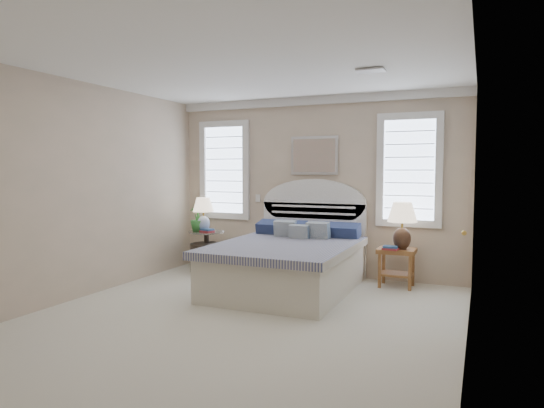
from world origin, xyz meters
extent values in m
cube|color=silver|center=(0.00, 0.00, 0.00)|extent=(4.50, 5.00, 0.01)
cube|color=white|center=(0.00, 0.00, 2.70)|extent=(4.50, 5.00, 0.01)
cube|color=beige|center=(0.00, 2.50, 1.35)|extent=(4.50, 0.02, 2.70)
cube|color=beige|center=(-2.25, 0.00, 1.35)|extent=(0.02, 5.00, 2.70)
cube|color=beige|center=(2.25, 0.00, 1.35)|extent=(0.02, 5.00, 2.70)
cube|color=silver|center=(0.00, 2.46, 2.64)|extent=(4.50, 0.08, 0.12)
cube|color=#B2B2B2|center=(1.20, 0.80, 2.68)|extent=(0.30, 0.20, 0.02)
cube|color=silver|center=(-0.95, 2.48, 1.15)|extent=(0.08, 0.01, 0.12)
cube|color=#C9DEFF|center=(-1.55, 2.48, 1.60)|extent=(0.90, 0.06, 1.60)
cube|color=#C9DEFF|center=(1.40, 2.48, 1.60)|extent=(0.90, 0.06, 1.60)
cube|color=silver|center=(0.00, 2.46, 1.82)|extent=(0.74, 0.04, 0.58)
cube|color=white|center=(2.23, 1.20, 1.20)|extent=(0.02, 1.80, 2.40)
cube|color=silver|center=(0.00, 1.33, 0.28)|extent=(1.60, 2.10, 0.55)
cube|color=navy|center=(0.00, 1.28, 0.59)|extent=(1.72, 2.15, 0.10)
cube|color=silver|center=(0.00, 2.44, 0.55)|extent=(1.62, 0.08, 1.10)
cube|color=navy|center=(-0.40, 2.16, 0.73)|extent=(0.75, 0.31, 0.23)
cube|color=navy|center=(0.40, 2.16, 0.73)|extent=(0.75, 0.31, 0.23)
cube|color=#314A6F|center=(-0.25, 1.93, 0.71)|extent=(0.33, 0.20, 0.34)
cube|color=#314A6F|center=(0.25, 1.93, 0.71)|extent=(0.33, 0.20, 0.34)
cube|color=#314A6F|center=(0.00, 1.83, 0.69)|extent=(0.28, 0.14, 0.29)
cylinder|color=black|center=(-1.65, 2.05, 0.01)|extent=(0.32, 0.32, 0.03)
cylinder|color=black|center=(-1.65, 2.05, 0.30)|extent=(0.08, 0.08, 0.60)
cylinder|color=silver|center=(-1.65, 2.05, 0.62)|extent=(0.56, 0.56, 0.02)
cube|color=brown|center=(1.30, 2.15, 0.50)|extent=(0.50, 0.40, 0.06)
cube|color=brown|center=(1.30, 2.15, 0.18)|extent=(0.44, 0.34, 0.03)
cube|color=brown|center=(1.10, 2.00, 0.23)|extent=(0.04, 0.04, 0.47)
cube|color=brown|center=(1.10, 2.30, 0.23)|extent=(0.04, 0.04, 0.47)
cube|color=brown|center=(1.50, 2.00, 0.23)|extent=(0.04, 0.04, 0.47)
cube|color=brown|center=(1.50, 2.30, 0.23)|extent=(0.04, 0.04, 0.47)
cylinder|color=black|center=(-1.62, 1.98, 0.22)|extent=(0.65, 0.65, 0.45)
cylinder|color=silver|center=(-1.69, 2.03, 0.64)|extent=(0.14, 0.14, 0.03)
ellipsoid|color=silver|center=(-1.69, 2.03, 0.75)|extent=(0.26, 0.26, 0.25)
cylinder|color=gold|center=(-1.69, 2.03, 0.91)|extent=(0.03, 0.03, 0.09)
cylinder|color=black|center=(1.37, 2.12, 0.55)|extent=(0.14, 0.14, 0.03)
ellipsoid|color=black|center=(1.37, 2.12, 0.67)|extent=(0.25, 0.25, 0.30)
cylinder|color=gold|center=(1.37, 2.12, 0.86)|extent=(0.03, 0.03, 0.11)
imported|color=#316D2B|center=(-1.78, 2.01, 0.85)|extent=(0.29, 0.29, 0.43)
cube|color=maroon|center=(-1.58, 1.95, 0.64)|extent=(0.23, 0.18, 0.03)
cube|color=navy|center=(-1.58, 1.95, 0.67)|extent=(0.22, 0.17, 0.03)
cube|color=maroon|center=(1.24, 2.00, 0.54)|extent=(0.21, 0.16, 0.03)
cube|color=navy|center=(1.24, 2.00, 0.57)|extent=(0.20, 0.15, 0.03)
camera|label=1|loc=(2.34, -4.54, 1.60)|focal=32.00mm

